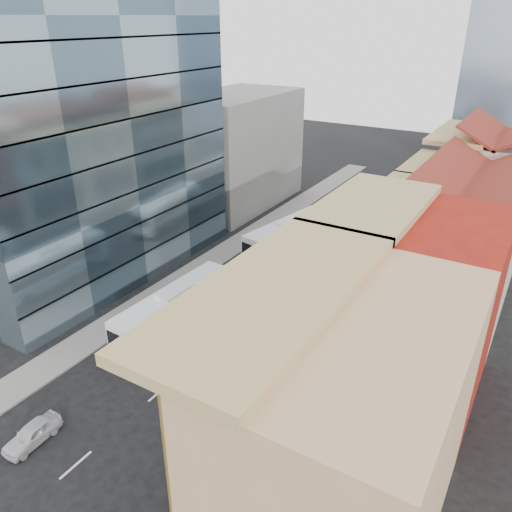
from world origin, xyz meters
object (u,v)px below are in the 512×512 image
Objects in this scene: office_tower at (79,112)px; bus_left_far at (289,236)px; bus_left_near at (176,309)px; bus_right at (245,381)px; shophouse_tan at (349,437)px; sedan_left at (32,434)px.

office_tower is 23.06m from bus_left_far.
bus_right is (9.09, -4.37, -0.04)m from bus_left_near.
bus_left_near is at bearing -82.09° from bus_left_far.
office_tower is at bearing -127.96° from bus_left_far.
shophouse_tan is at bearing -25.45° from bus_left_near.
bus_right is at bearing 149.83° from shophouse_tan.
bus_left_far is (-16.83, 26.59, -4.13)m from shophouse_tan.
office_tower is at bearing 155.70° from shophouse_tan.
sedan_left is (13.58, -18.10, -14.40)m from office_tower.
bus_left_far reaches higher than sedan_left.
bus_right is (8.33, -21.65, -0.04)m from bus_left_far.
office_tower is 2.57× the size of bus_left_far.
shophouse_tan is 1.20× the size of bus_left_far.
bus_left_far is 30.72m from sedan_left.
bus_left_near is at bearing 88.65° from sedan_left.
shophouse_tan is at bearing -47.24° from bus_left_far.
bus_left_far is at bearing 41.62° from office_tower.
shophouse_tan reaches higher than bus_left_far.
shophouse_tan is 0.47× the size of office_tower.
bus_right is (-8.50, 4.94, -4.17)m from shophouse_tan.
shophouse_tan is 1.20× the size of bus_left_near.
shophouse_tan is 20.33m from bus_left_near.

